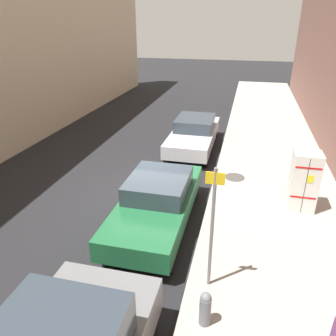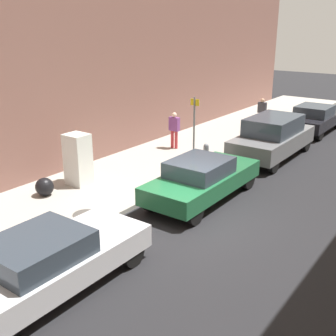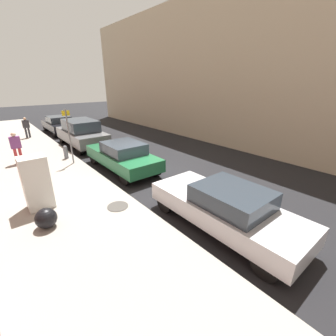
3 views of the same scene
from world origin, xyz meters
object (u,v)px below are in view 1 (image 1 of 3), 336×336
at_px(discarded_refrigerator, 304,181).
at_px(trash_bag, 299,179).
at_px(parked_sedan_green, 157,201).
at_px(parked_sedan_silver, 194,133).
at_px(street_sign_post, 212,224).
at_px(fire_hydrant, 205,308).

relative_size(discarded_refrigerator, trash_bag, 2.99).
bearing_deg(trash_bag, parked_sedan_green, 36.16).
bearing_deg(trash_bag, parked_sedan_silver, -37.57).
height_order(street_sign_post, fire_hydrant, street_sign_post).
height_order(trash_bag, parked_sedan_green, parked_sedan_green).
bearing_deg(discarded_refrigerator, parked_sedan_silver, -48.70).
bearing_deg(parked_sedan_silver, trash_bag, 142.43).
height_order(street_sign_post, parked_sedan_silver, street_sign_post).
bearing_deg(parked_sedan_green, fire_hydrant, 119.34).
distance_m(street_sign_post, parked_sedan_silver, 8.50).
relative_size(discarded_refrigerator, fire_hydrant, 2.44).
height_order(fire_hydrant, trash_bag, fire_hydrant).
xyz_separation_m(street_sign_post, trash_bag, (-2.37, -5.13, -1.23)).
bearing_deg(parked_sedan_silver, discarded_refrigerator, 131.30).
distance_m(fire_hydrant, parked_sedan_silver, 9.45).
bearing_deg(discarded_refrigerator, trash_bag, -94.91).
bearing_deg(fire_hydrant, trash_bag, -110.69).
relative_size(street_sign_post, trash_bag, 4.60).
relative_size(discarded_refrigerator, parked_sedan_green, 0.39).
xyz_separation_m(fire_hydrant, parked_sedan_green, (1.77, -3.15, 0.22)).
height_order(street_sign_post, trash_bag, street_sign_post).
xyz_separation_m(street_sign_post, parked_sedan_silver, (1.72, -8.27, -0.95)).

